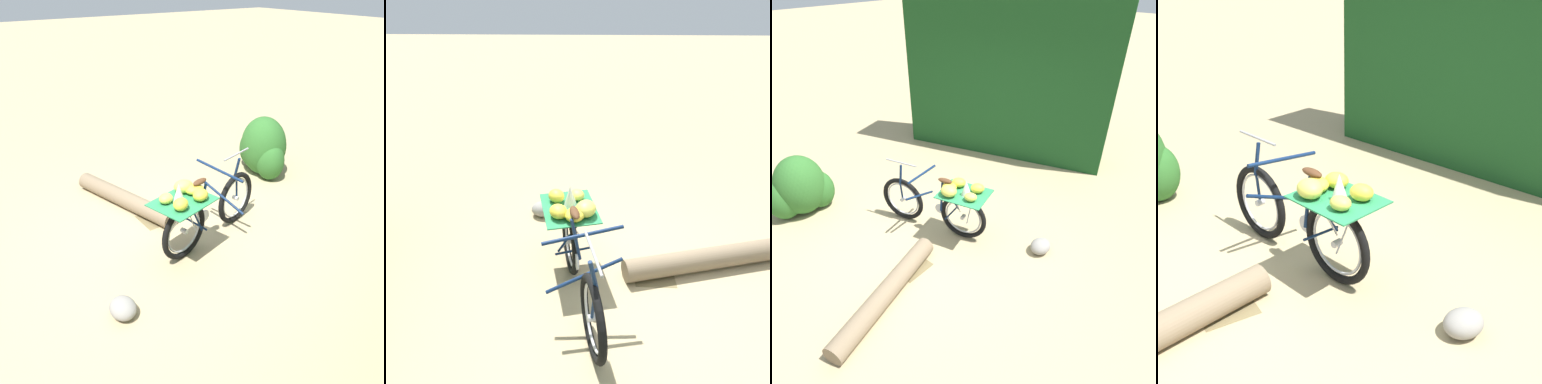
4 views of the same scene
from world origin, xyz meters
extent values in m
plane|color=tan|center=(0.00, 0.00, 0.00)|extent=(60.00, 60.00, 0.00)
cube|color=#19471E|center=(3.18, 0.92, 1.56)|extent=(2.00, 4.19, 3.13)
torus|color=black|center=(0.03, 0.68, 0.36)|extent=(0.24, 0.73, 0.73)
torus|color=#B7B7BC|center=(0.03, 0.68, 0.36)|extent=(0.16, 0.55, 0.57)
cylinder|color=#B7B7BC|center=(0.03, 0.68, 0.36)|extent=(0.09, 0.08, 0.06)
torus|color=black|center=(0.28, -0.33, 0.36)|extent=(0.24, 0.73, 0.73)
torus|color=#B7B7BC|center=(0.28, -0.33, 0.36)|extent=(0.16, 0.55, 0.57)
cylinder|color=#B7B7BC|center=(0.28, -0.33, 0.36)|extent=(0.09, 0.08, 0.06)
cylinder|color=#0F2347|center=(0.11, 0.37, 0.53)|extent=(0.69, 0.20, 0.30)
cylinder|color=#0F2347|center=(0.13, 0.30, 0.92)|extent=(0.70, 0.20, 0.11)
cylinder|color=#0F2347|center=(0.20, 0.00, 0.64)|extent=(0.12, 0.06, 0.49)
cylinder|color=#0F2347|center=(0.24, -0.15, 0.38)|extent=(0.38, 0.11, 0.05)
cylinder|color=#0F2347|center=(0.25, -0.19, 0.59)|extent=(0.32, 0.10, 0.47)
cylinder|color=#0F2347|center=(0.03, 0.69, 0.52)|extent=(0.05, 0.04, 0.30)
cylinder|color=#0F2347|center=(0.03, 0.67, 0.81)|extent=(0.10, 0.06, 0.30)
cylinder|color=gray|center=(0.04, 0.65, 1.02)|extent=(0.15, 0.51, 0.02)
ellipsoid|color=#4C2D19|center=(0.22, -0.06, 0.91)|extent=(0.14, 0.24, 0.06)
cylinder|color=#B7B7BC|center=(0.19, 0.03, 0.40)|extent=(0.06, 0.16, 0.16)
cylinder|color=#B7B7BC|center=(0.26, -0.24, 0.56)|extent=(0.20, 0.06, 0.39)
cylinder|color=#B7B7BC|center=(0.31, -0.45, 0.56)|extent=(0.24, 0.07, 0.39)
cube|color=brown|center=(0.29, -0.35, 0.76)|extent=(0.57, 0.69, 0.02)
cube|color=#287F4C|center=(0.29, -0.35, 0.78)|extent=(0.69, 0.79, 0.01)
ellipsoid|color=yellow|center=(0.38, -0.18, 0.85)|extent=(0.25, 0.26, 0.13)
ellipsoid|color=yellow|center=(0.43, -0.48, 0.85)|extent=(0.24, 0.25, 0.14)
ellipsoid|color=#CCC64C|center=(0.11, -0.22, 0.86)|extent=(0.20, 0.24, 0.15)
ellipsoid|color=yellow|center=(0.22, -0.14, 0.84)|extent=(0.26, 0.28, 0.11)
ellipsoid|color=#CCC64C|center=(0.21, -0.53, 0.84)|extent=(0.20, 0.22, 0.11)
cone|color=white|center=(0.28, -0.40, 0.90)|extent=(0.17, 0.17, 0.23)
ellipsoid|color=gray|center=(0.73, -1.39, 0.10)|extent=(0.32, 0.26, 0.20)
cube|color=olive|center=(-0.65, -0.23, 0.00)|extent=(0.44, 0.36, 0.01)
camera|label=1|loc=(3.53, -2.53, 3.03)|focal=37.27mm
camera|label=2|loc=(0.07, 2.63, 2.65)|focal=31.97mm
camera|label=3|loc=(-2.85, -2.98, 3.50)|focal=33.11mm
camera|label=4|loc=(-1.52, -3.53, 2.59)|focal=48.89mm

